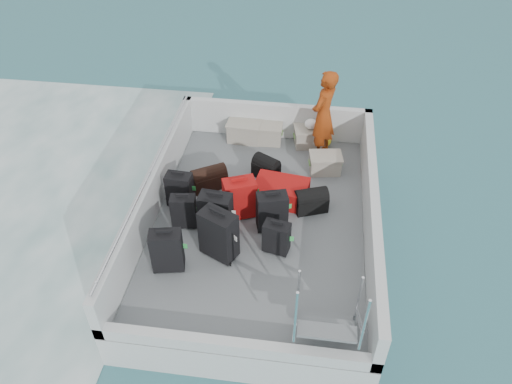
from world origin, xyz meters
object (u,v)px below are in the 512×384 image
suitcase_3 (219,235)px  suitcase_5 (240,199)px  crate_2 (310,137)px  passenger (323,115)px  suitcase_6 (276,238)px  suitcase_2 (180,190)px  suitcase_7 (272,212)px  crate_3 (325,164)px  suitcase_1 (184,212)px  suitcase_0 (167,251)px  crate_1 (266,133)px  suitcase_4 (216,214)px  suitcase_8 (281,191)px  crate_0 (244,132)px

suitcase_3 → suitcase_5: 0.91m
suitcase_3 → crate_2: 3.27m
passenger → suitcase_6: bearing=14.8°
suitcase_2 → suitcase_7: size_ratio=0.92×
passenger → suitcase_7: bearing=9.0°
suitcase_2 → suitcase_3: 1.34m
suitcase_2 → crate_2: (2.03, 2.02, -0.13)m
suitcase_3 → crate_3: size_ratio=1.50×
suitcase_1 → crate_2: suitcase_1 is taller
crate_3 → crate_2: bearing=111.2°
suitcase_6 → suitcase_5: bearing=144.8°
suitcase_0 → passenger: size_ratio=0.41×
crate_1 → passenger: bearing=-15.3°
suitcase_2 → suitcase_4: (0.72, -0.56, 0.06)m
suitcase_1 → suitcase_4: size_ratio=0.81×
suitcase_5 → suitcase_8: suitcase_5 is taller
crate_1 → suitcase_5: bearing=-94.3°
suitcase_2 → suitcase_8: size_ratio=0.69×
suitcase_7 → crate_3: (0.79, 1.57, -0.17)m
suitcase_0 → suitcase_6: 1.60m
suitcase_0 → suitcase_5: bearing=44.8°
crate_2 → suitcase_2: bearing=-135.2°
suitcase_2 → suitcase_0: bearing=-79.3°
suitcase_8 → crate_2: crate_2 is taller
suitcase_1 → suitcase_3: bearing=-46.0°
suitcase_7 → crate_0: 2.51m
suitcase_4 → crate_3: 2.41m
suitcase_1 → crate_3: bearing=31.3°
suitcase_8 → suitcase_1: bearing=127.9°
passenger → suitcase_0: bearing=-6.4°
crate_3 → suitcase_5: bearing=-134.5°
suitcase_2 → crate_2: bearing=48.2°
suitcase_6 → suitcase_7: suitcase_7 is taller
suitcase_7 → suitcase_6: bearing=-92.0°
suitcase_4 → passenger: size_ratio=0.42×
suitcase_4 → suitcase_8: size_ratio=0.82×
suitcase_1 → passenger: passenger is taller
suitcase_6 → crate_1: size_ratio=0.91×
suitcase_5 → crate_3: (1.33, 1.35, -0.19)m
suitcase_8 → crate_2: (0.39, 1.68, 0.00)m
suitcase_2 → crate_1: suitcase_2 is taller
suitcase_8 → crate_3: suitcase_8 is taller
crate_1 → suitcase_3: bearing=-96.1°
suitcase_0 → suitcase_6: size_ratio=1.29×
crate_1 → crate_2: size_ratio=1.03×
suitcase_2 → crate_1: 2.34m
suitcase_6 → crate_1: suitcase_6 is taller
suitcase_3 → suitcase_5: (0.16, 0.89, -0.05)m
suitcase_0 → suitcase_3: (0.67, 0.36, 0.05)m
crate_3 → passenger: 0.87m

